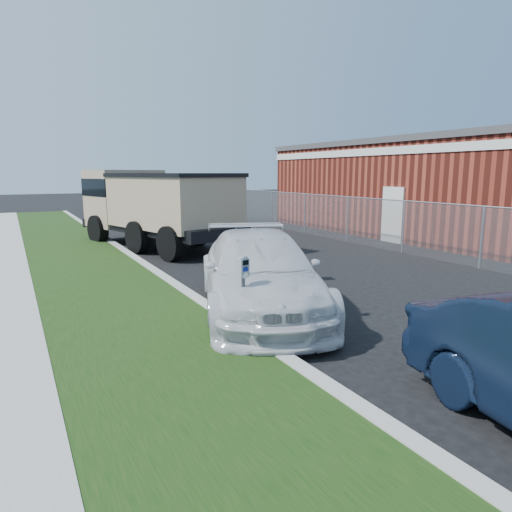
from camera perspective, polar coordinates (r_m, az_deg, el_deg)
name	(u,v)px	position (r m, az deg, el deg)	size (l,w,h in m)	color
ground	(337,304)	(9.84, 10.04, -5.97)	(120.00, 120.00, 0.00)	black
streetside	(41,314)	(9.76, -25.30, -6.55)	(6.12, 50.00, 0.15)	#97978F
chainlink_fence	(348,210)	(18.73, 11.38, 5.62)	(0.06, 30.06, 30.00)	slate
brick_building	(433,186)	(23.61, 21.29, 8.15)	(9.20, 14.20, 4.17)	maroon
parking_meter	(243,278)	(7.28, -1.61, -2.79)	(0.21, 0.16, 1.32)	#3F4247
white_wagon	(258,272)	(9.15, 0.26, -2.01)	(2.18, 5.37, 1.56)	silver
dump_truck	(154,204)	(17.56, -12.59, 6.40)	(4.59, 7.74, 2.86)	black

